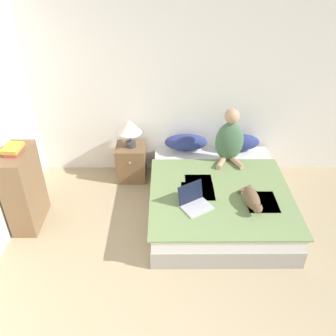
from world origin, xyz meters
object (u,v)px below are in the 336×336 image
(bed, at_px, (218,198))
(nightstand, at_px, (131,162))
(person_sitting, at_px, (230,139))
(laptop_open, at_px, (195,202))
(pillow_far, at_px, (238,142))
(table_lamp, at_px, (130,128))
(cat_tabby, at_px, (252,199))
(bookshelf, at_px, (24,189))
(pillow_near, at_px, (186,142))
(book_stack_top, at_px, (13,149))

(bed, xyz_separation_m, nightstand, (-1.14, 0.77, 0.05))
(person_sitting, bearing_deg, laptop_open, -117.73)
(pillow_far, distance_m, table_lamp, 1.53)
(cat_tabby, distance_m, bookshelf, 2.63)
(table_lamp, distance_m, bookshelf, 1.54)
(table_lamp, bearing_deg, cat_tabby, -38.64)
(pillow_near, distance_m, pillow_far, 0.73)
(pillow_far, xyz_separation_m, book_stack_top, (-2.67, -1.02, 0.50))
(pillow_far, height_order, book_stack_top, book_stack_top)
(cat_tabby, xyz_separation_m, bookshelf, (-2.62, 0.20, -0.00))
(person_sitting, xyz_separation_m, book_stack_top, (-2.49, -0.76, 0.30))
(pillow_near, bearing_deg, laptop_open, -88.12)
(laptop_open, bearing_deg, pillow_far, 29.31)
(laptop_open, bearing_deg, cat_tabby, -30.38)
(bookshelf, bearing_deg, nightstand, 39.43)
(cat_tabby, distance_m, book_stack_top, 2.68)
(laptop_open, bearing_deg, table_lamp, 93.09)
(pillow_far, relative_size, book_stack_top, 2.44)
(laptop_open, relative_size, table_lamp, 1.06)
(laptop_open, distance_m, table_lamp, 1.47)
(bed, relative_size, bookshelf, 1.95)
(pillow_far, bearing_deg, person_sitting, -123.95)
(laptop_open, xyz_separation_m, table_lamp, (-0.81, 1.17, 0.33))
(bed, xyz_separation_m, table_lamp, (-1.14, 0.77, 0.60))
(pillow_far, distance_m, person_sitting, 0.37)
(bookshelf, bearing_deg, bed, 4.58)
(pillow_far, bearing_deg, nightstand, -177.44)
(bed, xyz_separation_m, pillow_near, (-0.37, 0.84, 0.33))
(bed, relative_size, cat_tabby, 3.24)
(bed, bearing_deg, table_lamp, 145.84)
(pillow_near, xyz_separation_m, person_sitting, (0.55, -0.26, 0.20))
(person_sitting, xyz_separation_m, bookshelf, (-2.49, -0.76, -0.24))
(table_lamp, relative_size, bookshelf, 0.40)
(pillow_near, xyz_separation_m, laptop_open, (0.04, -1.24, -0.07))
(pillow_far, xyz_separation_m, nightstand, (-1.51, -0.07, -0.28))
(nightstand, relative_size, book_stack_top, 2.09)
(bed, relative_size, person_sitting, 2.60)
(nightstand, distance_m, book_stack_top, 1.69)
(bed, bearing_deg, pillow_far, 66.40)
(person_sitting, height_order, bookshelf, person_sitting)
(pillow_near, bearing_deg, bed, -66.41)
(book_stack_top, bearing_deg, pillow_far, 20.99)
(nightstand, relative_size, bookshelf, 0.52)
(cat_tabby, height_order, laptop_open, laptop_open)
(table_lamp, bearing_deg, nightstand, -169.43)
(bed, xyz_separation_m, bookshelf, (-2.30, -0.18, 0.29))
(pillow_near, bearing_deg, person_sitting, -25.54)
(pillow_near, relative_size, bookshelf, 0.61)
(person_sitting, relative_size, cat_tabby, 1.25)
(pillow_near, distance_m, laptop_open, 1.24)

